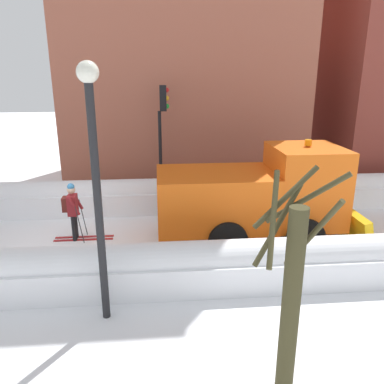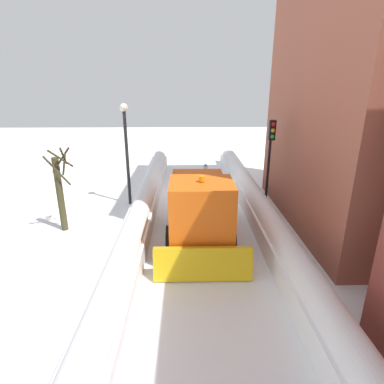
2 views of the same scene
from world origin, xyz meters
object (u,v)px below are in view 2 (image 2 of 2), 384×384
traffic_light_pole (270,150)px  bare_tree_near (60,190)px  plow_truck (199,206)px  street_lamp (126,142)px  skier (205,178)px

traffic_light_pole → bare_tree_near: bearing=10.6°
plow_truck → street_lamp: 5.74m
traffic_light_pole → plow_truck: bearing=39.2°
skier → plow_truck: bearing=84.2°
street_lamp → skier: bearing=-160.5°
bare_tree_near → plow_truck: bearing=169.7°
plow_truck → bare_tree_near: 5.94m
street_lamp → bare_tree_near: bearing=53.2°
traffic_light_pole → street_lamp: street_lamp is taller
plow_truck → street_lamp: (3.52, -4.15, 1.81)m
plow_truck → street_lamp: size_ratio=1.15×
street_lamp → traffic_light_pole: bearing=168.8°
skier → traffic_light_pole: traffic_light_pole is taller
plow_truck → bare_tree_near: bearing=-10.3°
traffic_light_pole → skier: bearing=-44.9°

